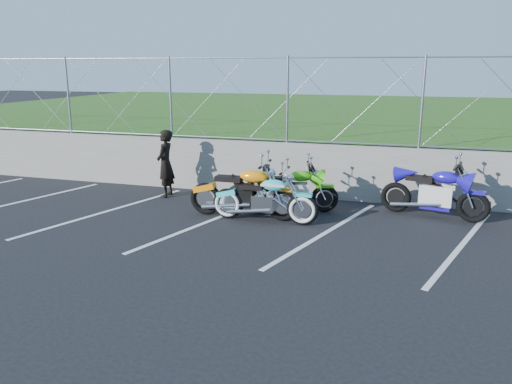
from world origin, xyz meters
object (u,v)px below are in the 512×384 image
(naked_orange, at_px, (245,194))
(person_standing, at_px, (165,164))
(sportbike_green, at_px, (293,192))
(cruiser_turquoise, at_px, (266,201))
(sportbike_blue, at_px, (435,194))

(naked_orange, height_order, person_standing, person_standing)
(naked_orange, distance_m, sportbike_green, 1.09)
(cruiser_turquoise, relative_size, sportbike_green, 1.12)
(person_standing, bearing_deg, sportbike_blue, 85.46)
(naked_orange, xyz_separation_m, sportbike_blue, (3.76, 1.16, -0.01))
(sportbike_green, xyz_separation_m, person_standing, (-3.22, 0.46, 0.35))
(person_standing, bearing_deg, sportbike_green, 77.03)
(naked_orange, distance_m, sportbike_blue, 3.94)
(cruiser_turquoise, xyz_separation_m, person_standing, (-2.84, 1.27, 0.36))
(cruiser_turquoise, xyz_separation_m, sportbike_green, (0.38, 0.81, 0.01))
(naked_orange, bearing_deg, person_standing, 153.81)
(naked_orange, xyz_separation_m, person_standing, (-2.36, 1.13, 0.30))
(naked_orange, xyz_separation_m, sportbike_green, (0.86, 0.67, -0.05))
(sportbike_blue, bearing_deg, cruiser_turquoise, -145.02)
(cruiser_turquoise, distance_m, sportbike_blue, 3.53)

